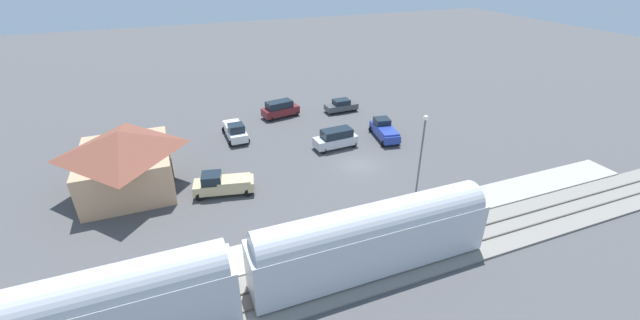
# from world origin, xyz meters

# --- Properties ---
(ground_plane) EXTENTS (200.00, 200.00, 0.00)m
(ground_plane) POSITION_xyz_m (0.00, 0.00, 0.00)
(ground_plane) COLOR #4C4C4F
(railway_track) EXTENTS (4.80, 70.00, 0.30)m
(railway_track) POSITION_xyz_m (-14.00, 0.00, 0.09)
(railway_track) COLOR gray
(railway_track) RESTS_ON ground
(platform) EXTENTS (3.20, 46.00, 0.30)m
(platform) POSITION_xyz_m (-10.00, 0.00, 0.15)
(platform) COLOR #A8A399
(platform) RESTS_ON ground
(station_building) EXTENTS (10.06, 8.46, 5.80)m
(station_building) POSITION_xyz_m (4.00, 22.00, 3.02)
(station_building) COLOR tan
(station_building) RESTS_ON ground
(pedestrian_on_platform) EXTENTS (0.36, 0.36, 1.71)m
(pedestrian_on_platform) POSITION_xyz_m (-10.25, 3.72, 1.28)
(pedestrian_on_platform) COLOR brown
(pedestrian_on_platform) RESTS_ON platform
(suv_silver) EXTENTS (2.24, 5.01, 2.22)m
(suv_silver) POSITION_xyz_m (4.79, 0.52, 1.15)
(suv_silver) COLOR silver
(suv_silver) RESTS_ON ground
(sedan_charcoal) EXTENTS (1.92, 4.53, 1.74)m
(sedan_charcoal) POSITION_xyz_m (15.03, -4.79, 0.88)
(sedan_charcoal) COLOR #47494F
(sedan_charcoal) RESTS_ON ground
(suv_maroon) EXTENTS (2.81, 5.17, 2.22)m
(suv_maroon) POSITION_xyz_m (16.24, 3.67, 1.15)
(suv_maroon) COLOR maroon
(suv_maroon) RESTS_ON ground
(pickup_white) EXTENTS (5.43, 2.55, 2.14)m
(pickup_white) POSITION_xyz_m (11.48, 10.64, 1.03)
(pickup_white) COLOR white
(pickup_white) RESTS_ON ground
(pickup_blue) EXTENTS (5.65, 3.16, 2.14)m
(pickup_blue) POSITION_xyz_m (5.06, -5.89, 1.03)
(pickup_blue) COLOR #283D9E
(pickup_blue) RESTS_ON ground
(pickup_tan) EXTENTS (3.02, 5.69, 2.14)m
(pickup_tan) POSITION_xyz_m (-0.29, 14.06, 1.03)
(pickup_tan) COLOR #C6B284
(pickup_tan) RESTS_ON ground
(light_pole_near_platform) EXTENTS (0.44, 0.44, 7.89)m
(light_pole_near_platform) POSITION_xyz_m (-7.20, -2.21, 4.95)
(light_pole_near_platform) COLOR #515156
(light_pole_near_platform) RESTS_ON ground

